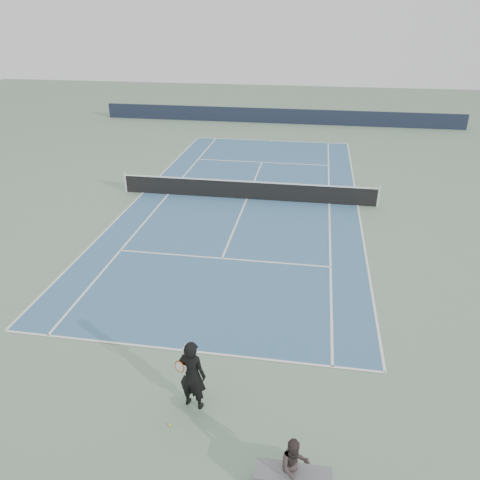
% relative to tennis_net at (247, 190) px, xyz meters
% --- Properties ---
extents(ground, '(80.00, 80.00, 0.00)m').
position_rel_tennis_net_xyz_m(ground, '(0.00, 0.00, -0.50)').
color(ground, slate).
extents(court_surface, '(10.97, 23.77, 0.01)m').
position_rel_tennis_net_xyz_m(court_surface, '(0.00, 0.00, -0.50)').
color(court_surface, '#396488').
rests_on(court_surface, ground).
extents(tennis_net, '(12.90, 0.10, 1.07)m').
position_rel_tennis_net_xyz_m(tennis_net, '(0.00, 0.00, 0.00)').
color(tennis_net, silver).
rests_on(tennis_net, ground).
extents(windscreen_far, '(30.00, 0.25, 1.20)m').
position_rel_tennis_net_xyz_m(windscreen_far, '(0.00, 17.88, 0.10)').
color(windscreen_far, black).
rests_on(windscreen_far, ground).
extents(tennis_player, '(0.85, 0.64, 1.88)m').
position_rel_tennis_net_xyz_m(tennis_player, '(0.78, -13.77, 0.44)').
color(tennis_player, black).
rests_on(tennis_player, ground).
extents(tennis_ball, '(0.06, 0.06, 0.06)m').
position_rel_tennis_net_xyz_m(tennis_ball, '(0.40, -14.50, -0.47)').
color(tennis_ball, yellow).
rests_on(tennis_ball, ground).
extents(spectator_bench, '(1.58, 0.99, 1.32)m').
position_rel_tennis_net_xyz_m(spectator_bench, '(3.28, -15.62, -0.03)').
color(spectator_bench, '#5D5F63').
rests_on(spectator_bench, ground).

